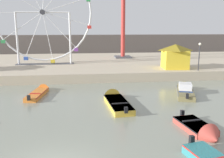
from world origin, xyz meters
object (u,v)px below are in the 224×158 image
motorboat_orange_hull (40,92)px  promenade_lamp_near (199,52)px  motorboat_olive_wood (185,90)px  ferris_wheel_white_frame (43,14)px  motorboat_faded_red (202,131)px  carnival_booth_yellow_awning (175,56)px  motorboat_mustard_yellow (115,100)px  drop_tower_red_tower (123,13)px

motorboat_orange_hull → promenade_lamp_near: 18.99m
motorboat_olive_wood → ferris_wheel_white_frame: ferris_wheel_white_frame is taller
motorboat_faded_red → ferris_wheel_white_frame: 27.23m
motorboat_orange_hull → carnival_booth_yellow_awning: size_ratio=1.56×
motorboat_mustard_yellow → ferris_wheel_white_frame: (-7.91, 16.09, 7.83)m
drop_tower_red_tower → promenade_lamp_near: bearing=-63.3°
motorboat_mustard_yellow → carnival_booth_yellow_awning: carnival_booth_yellow_awning is taller
ferris_wheel_white_frame → motorboat_orange_hull: bearing=-84.7°
motorboat_mustard_yellow → promenade_lamp_near: promenade_lamp_near is taller
motorboat_faded_red → drop_tower_red_tower: size_ratio=0.26×
ferris_wheel_white_frame → drop_tower_red_tower: (12.25, 6.27, 0.53)m
motorboat_olive_wood → promenade_lamp_near: promenade_lamp_near is taller
promenade_lamp_near → carnival_booth_yellow_awning: bearing=138.0°
motorboat_olive_wood → motorboat_orange_hull: 14.01m
motorboat_olive_wood → motorboat_orange_hull: (-13.95, 1.29, -0.10)m
motorboat_olive_wood → motorboat_faded_red: 9.77m
ferris_wheel_white_frame → promenade_lamp_near: 21.29m
drop_tower_red_tower → promenade_lamp_near: 16.49m
drop_tower_red_tower → carnival_booth_yellow_awning: size_ratio=4.24×
motorboat_faded_red → drop_tower_red_tower: (-0.01, 29.28, 8.39)m
motorboat_faded_red → motorboat_orange_hull: (-11.11, 10.64, -0.00)m
motorboat_olive_wood → ferris_wheel_white_frame: size_ratio=0.41×
motorboat_orange_hull → drop_tower_red_tower: bearing=-22.7°
motorboat_faded_red → drop_tower_red_tower: drop_tower_red_tower is taller
motorboat_faded_red → carnival_booth_yellow_awning: carnival_booth_yellow_awning is taller
motorboat_mustard_yellow → motorboat_olive_wood: bearing=-76.2°
motorboat_faded_red → carnival_booth_yellow_awning: (4.78, 17.34, 2.47)m
drop_tower_red_tower → motorboat_orange_hull: bearing=-120.8°
motorboat_olive_wood → motorboat_faded_red: size_ratio=1.45×
motorboat_olive_wood → carnival_booth_yellow_awning: bearing=5.5°
motorboat_faded_red → promenade_lamp_near: size_ratio=1.16×
carnival_booth_yellow_awning → drop_tower_red_tower: bearing=117.3°
drop_tower_red_tower → promenade_lamp_near: size_ratio=4.46×
ferris_wheel_white_frame → carnival_booth_yellow_awning: size_ratio=3.93×
motorboat_faded_red → promenade_lamp_near: (7.02, 15.33, 3.11)m
motorboat_orange_hull → drop_tower_red_tower: 23.26m
motorboat_orange_hull → ferris_wheel_white_frame: (-1.15, 12.37, 7.86)m
motorboat_faded_red → promenade_lamp_near: promenade_lamp_near is taller
carnival_booth_yellow_awning → motorboat_olive_wood: bearing=-98.3°
motorboat_faded_red → drop_tower_red_tower: 30.46m
drop_tower_red_tower → carnival_booth_yellow_awning: (4.79, -11.94, -5.92)m
ferris_wheel_white_frame → promenade_lamp_near: size_ratio=4.13×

